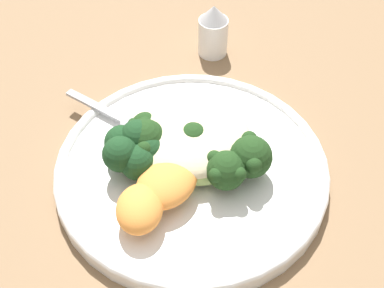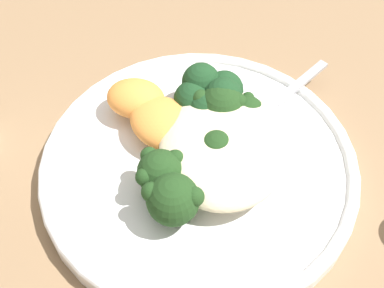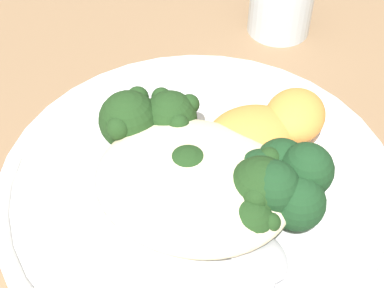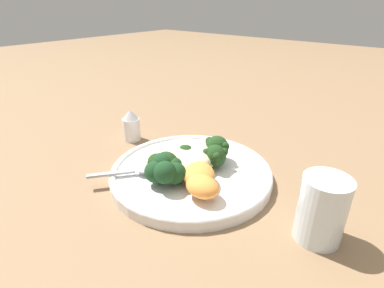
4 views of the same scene
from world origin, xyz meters
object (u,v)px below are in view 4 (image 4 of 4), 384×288
Objects in this scene: broccoli_stalk_2 at (199,157)px; kale_tuft at (167,170)px; sweet_potato_chunk_1 at (198,173)px; broccoli_stalk_0 at (212,158)px; broccoli_stalk_1 at (214,151)px; broccoli_stalk_3 at (186,157)px; broccoli_stalk_4 at (182,156)px; plate at (191,172)px; broccoli_stalk_6 at (166,166)px; quinoa_mound at (181,156)px; salt_shaker at (131,125)px; sweet_potato_chunk_0 at (202,187)px; broccoli_stalk_7 at (170,165)px; water_glass at (322,209)px; spoon at (141,169)px; broccoli_stalk_5 at (174,163)px.

kale_tuft reaches higher than broccoli_stalk_2.
broccoli_stalk_2 is 1.17× the size of sweet_potato_chunk_1.
broccoli_stalk_1 is at bearing 33.58° from broccoli_stalk_0.
broccoli_stalk_0 is 0.05m from broccoli_stalk_3.
broccoli_stalk_0 reaches higher than broccoli_stalk_4.
sweet_potato_chunk_1 is (-0.03, -0.04, 0.03)m from plate.
broccoli_stalk_6 is at bearing 148.42° from broccoli_stalk_1.
sweet_potato_chunk_1 is at bearing -172.65° from broccoli_stalk_1.
broccoli_stalk_4 reaches higher than plate.
quinoa_mound is (-0.00, 0.02, 0.03)m from plate.
sweet_potato_chunk_1 is 0.25m from salt_shaker.
broccoli_stalk_3 is 1.55× the size of sweet_potato_chunk_0.
broccoli_stalk_6 is 0.06m from sweet_potato_chunk_1.
sweet_potato_chunk_0 is at bearing 139.66° from broccoli_stalk_7.
broccoli_stalk_2 is 0.92× the size of broccoli_stalk_7.
salt_shaker reaches higher than sweet_potato_chunk_1.
broccoli_stalk_3 is at bearing 56.65° from sweet_potato_chunk_0.
broccoli_stalk_0 reaches higher than quinoa_mound.
sweet_potato_chunk_1 is at bearing 167.64° from broccoli_stalk_7.
water_glass reaches higher than kale_tuft.
broccoli_stalk_7 is (-0.04, -0.00, 0.00)m from broccoli_stalk_3.
salt_shaker is (0.02, 0.21, 0.00)m from broccoli_stalk_2.
broccoli_stalk_0 is at bearing -19.58° from kale_tuft.
plate is 4.00× the size of salt_shaker.
kale_tuft reaches higher than broccoli_stalk_3.
broccoli_stalk_1 reaches higher than quinoa_mound.
spoon is at bearing 82.32° from broccoli_stalk_4.
kale_tuft is 0.58× the size of spoon.
plate is 0.09m from spoon.
broccoli_stalk_5 is (-0.02, 0.02, 0.02)m from plate.
broccoli_stalk_5 is (-0.02, 0.01, -0.01)m from broccoli_stalk_3.
quinoa_mound is 2.40× the size of sweet_potato_chunk_0.
kale_tuft reaches higher than broccoli_stalk_5.
kale_tuft is 0.06m from spoon.
broccoli_stalk_7 is 1.27× the size of sweet_potato_chunk_1.
quinoa_mound is at bearing -108.27° from broccoli_stalk_7.
broccoli_stalk_1 is 0.06m from broccoli_stalk_3.
broccoli_stalk_4 is at bearing 31.24° from broccoli_stalk_3.
water_glass is at bearing 139.08° from spoon.
broccoli_stalk_7 is at bearing 155.18° from broccoli_stalk_0.
water_glass reaches higher than broccoli_stalk_0.
broccoli_stalk_6 reaches higher than broccoli_stalk_2.
spoon is 0.18m from salt_shaker.
sweet_potato_chunk_0 is (-0.10, -0.05, -0.00)m from broccoli_stalk_1.
sweet_potato_chunk_0 is (-0.03, -0.09, 0.00)m from broccoli_stalk_5.
broccoli_stalk_6 is at bearing 82.11° from sweet_potato_chunk_0.
salt_shaker reaches higher than broccoli_stalk_6.
broccoli_stalk_2 is at bearing 41.50° from sweet_potato_chunk_0.
salt_shaker is at bearing 75.15° from sweet_potato_chunk_1.
broccoli_stalk_7 reaches higher than sweet_potato_chunk_1.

